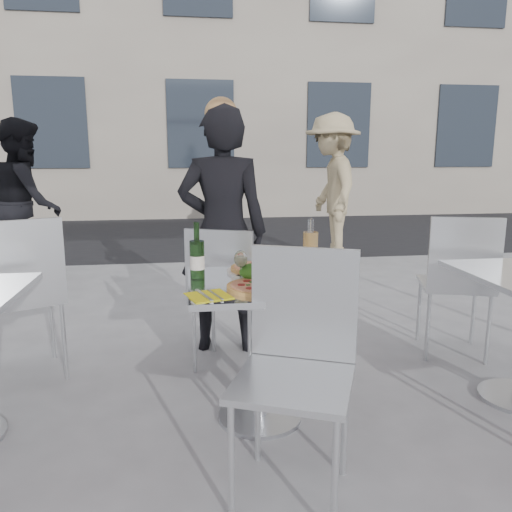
{
  "coord_description": "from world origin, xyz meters",
  "views": [
    {
      "loc": [
        -0.36,
        -2.4,
        1.38
      ],
      "look_at": [
        0.0,
        0.15,
        0.85
      ],
      "focal_mm": 35.0,
      "sensor_mm": 36.0,
      "label": 1
    }
  ],
  "objects": [
    {
      "name": "wineglass_red_a",
      "position": [
        0.09,
        -0.01,
        0.86
      ],
      "size": [
        0.07,
        0.07,
        0.16
      ],
      "color": "white",
      "rests_on": "main_table"
    },
    {
      "name": "side_chair_rfar",
      "position": [
        1.44,
        0.62,
        0.58
      ],
      "size": [
        0.57,
        0.57,
        0.99
      ],
      "rotation": [
        0.0,
        0.0,
        2.84
      ],
      "color": "silver",
      "rests_on": "ground"
    },
    {
      "name": "ground",
      "position": [
        0.0,
        0.0,
        0.0
      ],
      "size": [
        80.0,
        80.0,
        0.0
      ],
      "primitive_type": "plane",
      "color": "gray"
    },
    {
      "name": "main_table",
      "position": [
        0.0,
        0.0,
        0.54
      ],
      "size": [
        0.72,
        0.72,
        0.75
      ],
      "color": "#B7BABF",
      "rests_on": "ground"
    },
    {
      "name": "side_chair_lfar",
      "position": [
        -1.34,
        0.64,
        0.6
      ],
      "size": [
        0.62,
        0.62,
        1.02
      ],
      "rotation": [
        0.0,
        0.0,
        3.56
      ],
      "color": "silver",
      "rests_on": "ground"
    },
    {
      "name": "pizza_far",
      "position": [
        0.03,
        0.2,
        0.77
      ],
      "size": [
        0.36,
        0.36,
        0.03
      ],
      "color": "white",
      "rests_on": "main_table"
    },
    {
      "name": "street_asphalt",
      "position": [
        0.0,
        6.5,
        0.0
      ],
      "size": [
        24.0,
        5.0,
        0.0
      ],
      "primitive_type": "cube",
      "color": "black",
      "rests_on": "ground"
    },
    {
      "name": "napkin_left",
      "position": [
        -0.27,
        -0.23,
        0.75
      ],
      "size": [
        0.23,
        0.23,
        0.01
      ],
      "rotation": [
        0.0,
        0.0,
        0.31
      ],
      "color": "yellow",
      "rests_on": "main_table"
    },
    {
      "name": "pedestrian_b",
      "position": [
        1.49,
        3.8,
        0.94
      ],
      "size": [
        0.77,
        1.26,
        1.89
      ],
      "primitive_type": "imported",
      "rotation": [
        0.0,
        0.0,
        4.65
      ],
      "color": "tan",
      "rests_on": "ground"
    },
    {
      "name": "wineglass_red_b",
      "position": [
        0.09,
        0.03,
        0.86
      ],
      "size": [
        0.07,
        0.07,
        0.16
      ],
      "color": "white",
      "rests_on": "main_table"
    },
    {
      "name": "chair_near",
      "position": [
        0.08,
        -0.52,
        0.59
      ],
      "size": [
        0.6,
        0.61,
        1.0
      ],
      "rotation": [
        0.0,
        0.0,
        -0.4
      ],
      "color": "silver",
      "rests_on": "ground"
    },
    {
      "name": "pedestrian_a",
      "position": [
        -2.01,
        3.12,
        0.87
      ],
      "size": [
        0.85,
        0.99,
        1.74
      ],
      "primitive_type": "imported",
      "rotation": [
        0.0,
        0.0,
        1.83
      ],
      "color": "black",
      "rests_on": "ground"
    },
    {
      "name": "woman_diner",
      "position": [
        -0.11,
        1.02,
        0.85
      ],
      "size": [
        0.67,
        0.5,
        1.7
      ],
      "primitive_type": "imported",
      "rotation": [
        0.0,
        0.0,
        2.99
      ],
      "color": "black",
      "rests_on": "ground"
    },
    {
      "name": "napkin_right",
      "position": [
        0.25,
        -0.16,
        0.75
      ],
      "size": [
        0.24,
        0.24,
        0.01
      ],
      "rotation": [
        0.0,
        0.0,
        -0.49
      ],
      "color": "yellow",
      "rests_on": "main_table"
    },
    {
      "name": "wineglass_white_a",
      "position": [
        -0.1,
        0.02,
        0.86
      ],
      "size": [
        0.07,
        0.07,
        0.16
      ],
      "color": "white",
      "rests_on": "main_table"
    },
    {
      "name": "chair_far",
      "position": [
        -0.13,
        0.63,
        0.56
      ],
      "size": [
        0.56,
        0.57,
        0.94
      ],
      "rotation": [
        0.0,
        0.0,
        2.75
      ],
      "color": "silver",
      "rests_on": "ground"
    },
    {
      "name": "pizza_near",
      "position": [
        -0.02,
        -0.14,
        0.76
      ],
      "size": [
        0.31,
        0.31,
        0.02
      ],
      "color": "#D6A853",
      "rests_on": "main_table"
    },
    {
      "name": "wine_bottle",
      "position": [
        -0.31,
        0.08,
        0.86
      ],
      "size": [
        0.07,
        0.07,
        0.29
      ],
      "color": "#21491B",
      "rests_on": "main_table"
    },
    {
      "name": "sugar_shaker",
      "position": [
        0.16,
        0.1,
        0.8
      ],
      "size": [
        0.06,
        0.06,
        0.11
      ],
      "color": "white",
      "rests_on": "main_table"
    },
    {
      "name": "wineglass_white_b",
      "position": [
        0.03,
        0.05,
        0.86
      ],
      "size": [
        0.07,
        0.07,
        0.16
      ],
      "color": "white",
      "rests_on": "main_table"
    },
    {
      "name": "salad_plate",
      "position": [
        -0.03,
        0.03,
        0.79
      ],
      "size": [
        0.22,
        0.22,
        0.09
      ],
      "color": "white",
      "rests_on": "main_table"
    },
    {
      "name": "carafe",
      "position": [
        0.3,
        0.16,
        0.87
      ],
      "size": [
        0.08,
        0.08,
        0.29
      ],
      "color": "#E1B160",
      "rests_on": "main_table"
    }
  ]
}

